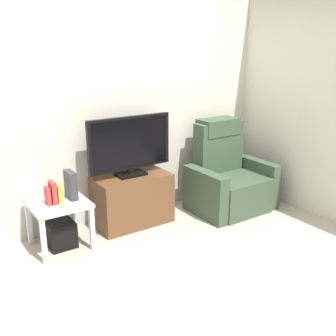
{
  "coord_description": "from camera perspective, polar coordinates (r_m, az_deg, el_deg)",
  "views": [
    {
      "loc": [
        -2.03,
        -2.8,
        1.96
      ],
      "look_at": [
        0.2,
        0.5,
        0.7
      ],
      "focal_mm": 42.49,
      "sensor_mm": 36.0,
      "label": 1
    }
  ],
  "objects": [
    {
      "name": "wall_back",
      "position": [
        4.47,
        -6.74,
        8.95
      ],
      "size": [
        6.4,
        0.06,
        2.6
      ],
      "primitive_type": "cube",
      "color": "beige",
      "rests_on": "ground"
    },
    {
      "name": "side_table",
      "position": [
        4.05,
        -15.42,
        -5.7
      ],
      "size": [
        0.54,
        0.54,
        0.48
      ],
      "color": "silver",
      "rests_on": "ground"
    },
    {
      "name": "game_console",
      "position": [
        4.02,
        -13.77,
        -2.38
      ],
      "size": [
        0.07,
        0.2,
        0.28
      ],
      "primitive_type": "cube",
      "color": "#333338",
      "rests_on": "side_table"
    },
    {
      "name": "book_rightmost",
      "position": [
        3.97,
        -15.41,
        -3.54
      ],
      "size": [
        0.05,
        0.13,
        0.18
      ],
      "primitive_type": "cube",
      "color": "gold",
      "rests_on": "side_table"
    },
    {
      "name": "book_leftmost",
      "position": [
        3.94,
        -16.89,
        -3.87
      ],
      "size": [
        0.03,
        0.12,
        0.17
      ],
      "primitive_type": "cube",
      "color": "red",
      "rests_on": "side_table"
    },
    {
      "name": "wall_side",
      "position": [
        4.85,
        20.39,
        8.65
      ],
      "size": [
        0.06,
        4.48,
        2.6
      ],
      "primitive_type": "cube",
      "color": "beige",
      "rests_on": "ground"
    },
    {
      "name": "ground_plane",
      "position": [
        3.97,
        1.68,
        -11.99
      ],
      "size": [
        6.4,
        6.4,
        0.0
      ],
      "primitive_type": "plane",
      "color": "#B2A899"
    },
    {
      "name": "book_middle",
      "position": [
        3.95,
        -16.2,
        -3.41
      ],
      "size": [
        0.04,
        0.13,
        0.22
      ],
      "primitive_type": "cube",
      "color": "red",
      "rests_on": "side_table"
    },
    {
      "name": "subwoofer_box",
      "position": [
        4.16,
        -15.12,
        -9.18
      ],
      "size": [
        0.26,
        0.26,
        0.26
      ],
      "primitive_type": "cube",
      "color": "black",
      "rests_on": "ground"
    },
    {
      "name": "tv_stand",
      "position": [
        4.47,
        -5.12,
        -4.54
      ],
      "size": [
        0.84,
        0.46,
        0.57
      ],
      "color": "brown",
      "rests_on": "ground"
    },
    {
      "name": "recliner_armchair",
      "position": [
        4.91,
        8.62,
        -1.5
      ],
      "size": [
        0.98,
        0.78,
        1.08
      ],
      "rotation": [
        0.0,
        0.0,
        0.21
      ],
      "color": "#384C38",
      "rests_on": "ground"
    },
    {
      "name": "television",
      "position": [
        4.29,
        -5.46,
        3.33
      ],
      "size": [
        0.97,
        0.2,
        0.65
      ],
      "color": "black",
      "rests_on": "tv_stand"
    }
  ]
}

